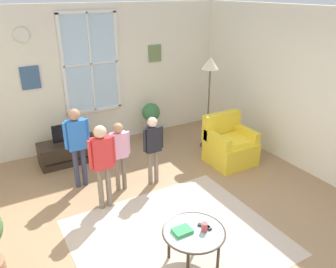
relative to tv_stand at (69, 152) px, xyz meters
name	(u,v)px	position (x,y,z in m)	size (l,w,h in m)	color
ground_plane	(178,227)	(0.76, -2.59, -0.21)	(6.02, 6.91, 0.02)	#9E7A56
back_wall	(93,77)	(0.76, 0.63, 1.17)	(5.42, 0.17, 2.71)	silver
side_wall_right	(331,99)	(3.53, -2.59, 1.15)	(0.12, 6.31, 2.71)	silver
area_rug	(176,237)	(0.63, -2.75, -0.20)	(2.52, 2.19, 0.01)	#C6B29E
tv_stand	(69,152)	(0.00, 0.00, 0.00)	(1.05, 0.48, 0.40)	#2D2319
television	(67,133)	(0.00, 0.00, 0.38)	(0.51, 0.08, 0.34)	#4C4C4C
armchair	(229,145)	(2.53, -1.44, 0.13)	(0.76, 0.74, 0.87)	yellow
coffee_table	(194,233)	(0.57, -3.22, 0.22)	(0.72, 0.72, 0.46)	#99B2B7
book_stack	(182,231)	(0.45, -3.17, 0.27)	(0.21, 0.16, 0.04)	#4DB24B
cup	(204,227)	(0.67, -3.27, 0.30)	(0.07, 0.07, 0.10)	#BF3F3F
remote_near_books	(204,226)	(0.71, -3.21, 0.26)	(0.04, 0.14, 0.02)	black
remote_near_cup	(207,226)	(0.74, -3.23, 0.26)	(0.04, 0.14, 0.02)	black
person_black_shirt	(153,143)	(0.99, -1.42, 0.52)	(0.35, 0.16, 1.15)	#726656
person_blue_shirt	(77,139)	(-0.05, -0.92, 0.62)	(0.40, 0.18, 1.31)	#333851
person_pink_shirt	(119,149)	(0.46, -1.34, 0.51)	(0.34, 0.15, 1.13)	#726656
person_red_shirt	(102,158)	(0.08, -1.67, 0.60)	(0.39, 0.18, 1.28)	#726656
potted_plant_by_window	(151,119)	(1.79, 0.21, 0.24)	(0.38, 0.38, 0.77)	#4C565B
floor_lamp	(210,73)	(2.59, -0.68, 1.30)	(0.32, 0.32, 1.79)	black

